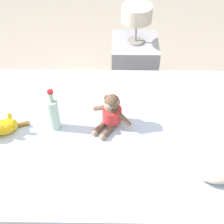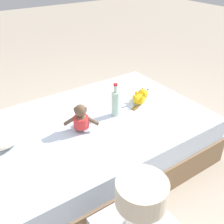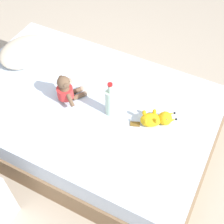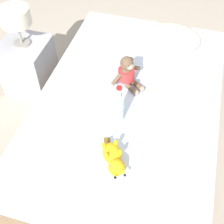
% 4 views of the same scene
% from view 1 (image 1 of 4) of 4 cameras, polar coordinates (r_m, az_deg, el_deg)
% --- Properties ---
extents(ground_plane, '(16.00, 16.00, 0.00)m').
position_cam_1_polar(ground_plane, '(2.50, -3.13, -10.46)').
color(ground_plane, '#B7A893').
extents(bed, '(1.31, 2.02, 0.47)m').
position_cam_1_polar(bed, '(2.32, -3.34, -7.10)').
color(bed, '#846647').
rests_on(bed, ground_plane).
extents(pillow, '(0.52, 0.45, 0.12)m').
position_cam_1_polar(pillow, '(2.04, 16.49, -6.11)').
color(pillow, beige).
rests_on(pillow, bed).
extents(plush_monkey, '(0.25, 0.26, 0.24)m').
position_cam_1_polar(plush_monkey, '(2.11, -0.17, -0.24)').
color(plush_monkey, brown).
rests_on(plush_monkey, bed).
extents(glass_bottle, '(0.07, 0.07, 0.30)m').
position_cam_1_polar(glass_bottle, '(2.10, -9.84, -0.25)').
color(glass_bottle, '#B2D1B7').
rests_on(glass_bottle, bed).
extents(nightstand, '(0.40, 0.40, 0.49)m').
position_cam_1_polar(nightstand, '(3.06, 3.73, 7.85)').
color(nightstand, '#B2B2B7').
rests_on(nightstand, ground_plane).
extents(bedside_lamp, '(0.25, 0.25, 0.32)m').
position_cam_1_polar(bedside_lamp, '(2.80, 4.21, 16.13)').
color(bedside_lamp, gray).
rests_on(bedside_lamp, nightstand).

